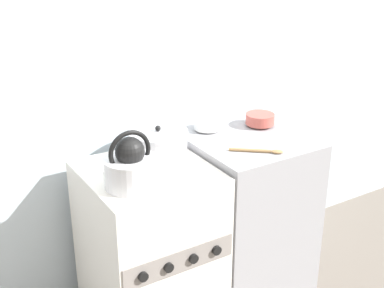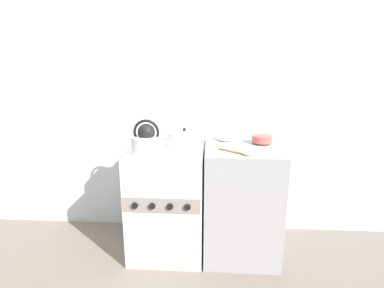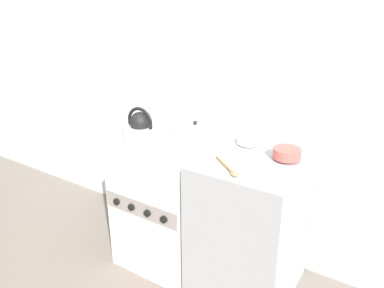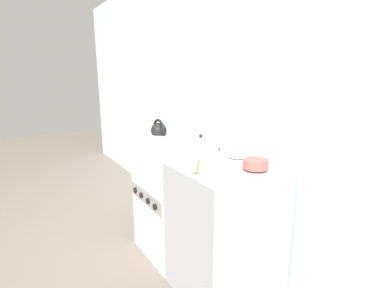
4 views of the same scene
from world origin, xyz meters
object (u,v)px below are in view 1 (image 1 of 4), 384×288
(stove, at_px, (150,249))
(enamel_bowl, at_px, (260,119))
(small_ceramic_bowl, at_px, (207,125))
(cooking_pot, at_px, (158,143))
(kettle, at_px, (131,166))

(stove, relative_size, enamel_bowl, 5.52)
(small_ceramic_bowl, bearing_deg, cooking_pot, -166.21)
(stove, xyz_separation_m, enamel_bowl, (0.73, 0.12, 0.49))
(stove, distance_m, enamel_bowl, 0.89)
(cooking_pot, distance_m, small_ceramic_bowl, 0.34)
(stove, height_order, cooking_pot, cooking_pot)
(small_ceramic_bowl, bearing_deg, kettle, -151.92)
(stove, height_order, kettle, kettle)
(kettle, bearing_deg, enamel_bowl, 14.34)
(kettle, relative_size, cooking_pot, 0.98)
(kettle, bearing_deg, stove, 39.56)
(stove, relative_size, small_ceramic_bowl, 6.07)
(stove, bearing_deg, small_ceramic_bowl, 24.45)
(kettle, height_order, enamel_bowl, kettle)
(enamel_bowl, bearing_deg, kettle, -165.66)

